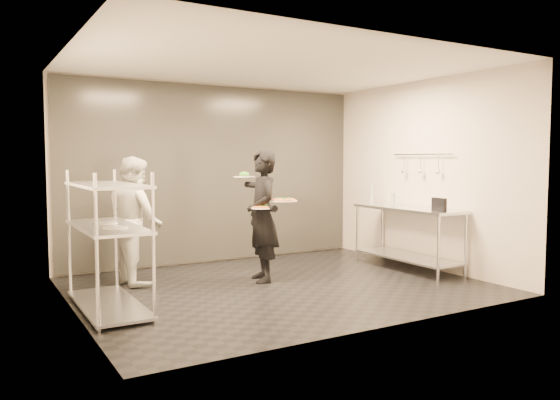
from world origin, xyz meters
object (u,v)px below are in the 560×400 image
bottle_dark (372,197)px  waiter (262,216)px  pos_monitor (439,205)px  pizza_plate_near (263,207)px  bottle_green (372,195)px  bottle_clear (393,199)px  chef (135,220)px  pass_rack (108,239)px  prep_counter (408,227)px  salad_plate (244,175)px  pizza_plate_far (284,200)px

bottle_dark → waiter: bearing=-169.1°
waiter → pos_monitor: waiter is taller
pizza_plate_near → bottle_green: bearing=14.5°
pos_monitor → bottle_dark: bottle_dark is taller
bottle_clear → bottle_green: bearing=109.9°
pizza_plate_near → bottle_dark: size_ratio=1.54×
waiter → chef: size_ratio=1.05×
pass_rack → prep_counter: (4.33, 0.00, -0.14)m
salad_plate → pizza_plate_far: bearing=-64.2°
pass_rack → waiter: 2.13m
pizza_plate_far → bottle_clear: size_ratio=1.88×
prep_counter → bottle_dark: size_ratio=9.30×
waiter → pos_monitor: bearing=74.9°
waiter → pizza_plate_near: bearing=-15.4°
pizza_plate_far → bottle_clear: (2.17, 0.32, -0.08)m
pos_monitor → bottle_clear: bearing=87.0°
pizza_plate_far → bottle_green: bottle_green is taller
prep_counter → chef: 3.89m
prep_counter → bottle_clear: size_ratio=9.54×
pizza_plate_near → chef: bearing=147.5°
pizza_plate_near → prep_counter: bearing=-5.0°
pos_monitor → bottle_green: bottle_green is taller
prep_counter → pos_monitor: (-0.12, -0.72, 0.39)m
pass_rack → pizza_plate_far: (2.27, 0.12, 0.33)m
chef → bottle_clear: size_ratio=8.82×
pos_monitor → pass_rack: bearing=178.4°
prep_counter → salad_plate: (-2.34, 0.70, 0.78)m
pizza_plate_far → bottle_green: bearing=18.6°
prep_counter → pizza_plate_near: (-2.32, 0.20, 0.38)m
waiter → pizza_plate_near: waiter is taller
pizza_plate_far → chef: bearing=149.5°
pos_monitor → bottle_dark: bearing=93.9°
pass_rack → bottle_green: (4.31, 0.80, 0.30)m
bottle_clear → chef: bearing=170.2°
pizza_plate_near → bottle_clear: bottle_clear is taller
salad_plate → bottle_green: size_ratio=1.02×
waiter → chef: (-1.50, 0.73, -0.04)m
pos_monitor → bottle_green: (0.10, 1.52, 0.05)m
pos_monitor → pizza_plate_near: bearing=165.3°
bottle_dark → pizza_plate_far: bearing=-161.6°
prep_counter → chef: chef is taller
pass_rack → bottle_green: 4.39m
pass_rack → pos_monitor: size_ratio=6.16×
bottle_dark → pass_rack: bearing=-169.5°
prep_counter → salad_plate: size_ratio=6.14×
chef → bottle_green: size_ratio=5.79×
salad_plate → pos_monitor: 2.66m
pass_rack → chef: size_ratio=0.96×
chef → bottle_clear: bearing=-104.6°
chef → bottle_green: 3.73m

